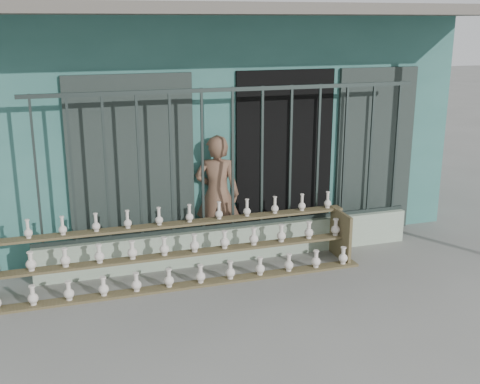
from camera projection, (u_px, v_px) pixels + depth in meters
name	position (u px, v px, depth m)	size (l,w,h in m)	color
ground	(267.00, 301.00, 6.73)	(60.00, 60.00, 0.00)	slate
workshop_building	(182.00, 107.00, 10.16)	(7.40, 6.60, 3.21)	#336C65
parapet_wall	(233.00, 243.00, 7.86)	(5.00, 0.20, 0.45)	#9FB49A
security_fence	(233.00, 159.00, 7.55)	(5.00, 0.04, 1.80)	#283330
shelf_rack	(180.00, 251.00, 7.21)	(4.50, 0.68, 0.85)	brown
elderly_woman	(217.00, 195.00, 7.96)	(0.59, 0.39, 1.61)	brown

